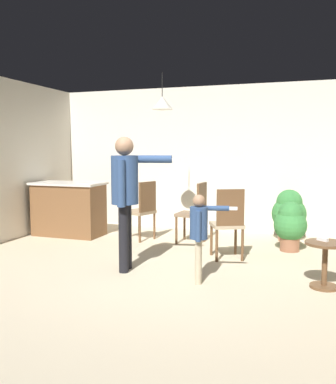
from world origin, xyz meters
TOP-DOWN VIEW (x-y plane):
  - ground at (0.00, 0.00)m, footprint 7.68×7.68m
  - wall_back at (0.00, 3.20)m, footprint 6.40×0.10m
  - kitchen_counter at (-2.45, 1.91)m, footprint 1.26×0.66m
  - side_table_by_couch at (1.77, 0.37)m, footprint 0.44×0.44m
  - person_adult at (-0.59, 0.28)m, footprint 0.79×0.59m
  - person_child at (0.41, 0.10)m, footprint 0.51×0.37m
  - dining_chair_by_counter at (-0.15, 2.02)m, footprint 0.46×0.46m
  - dining_chair_near_wall at (-1.05, 1.97)m, footprint 0.54×0.54m
  - dining_chair_centre_back at (0.54, 1.20)m, footprint 0.56×0.56m
  - potted_plant_corner at (1.35, 1.98)m, footprint 0.49×0.49m
  - potted_plant_by_wall at (1.30, 2.68)m, footprint 0.57×0.57m
  - spare_remote_on_table at (1.74, 0.42)m, footprint 0.12×0.11m
  - ceiling_light_pendant at (-0.59, 1.68)m, footprint 0.32×0.32m

SIDE VIEW (x-z plane):
  - ground at x=0.00m, z-range 0.00..0.00m
  - side_table_by_couch at x=1.77m, z-range 0.07..0.59m
  - potted_plant_corner at x=1.35m, z-range 0.04..0.79m
  - kitchen_counter at x=-2.45m, z-range 0.00..0.95m
  - potted_plant_by_wall at x=1.30m, z-range 0.04..0.91m
  - spare_remote_on_table at x=1.74m, z-range 0.52..0.56m
  - dining_chair_by_counter at x=-0.15m, z-range 0.05..1.05m
  - dining_chair_near_wall at x=-1.05m, z-range 0.05..1.05m
  - dining_chair_centre_back at x=0.54m, z-range 0.05..1.05m
  - person_child at x=0.41m, z-range 0.12..1.15m
  - person_adult at x=-0.59m, z-range 0.20..1.89m
  - wall_back at x=0.00m, z-range 0.00..2.70m
  - ceiling_light_pendant at x=-0.59m, z-range 1.98..2.53m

